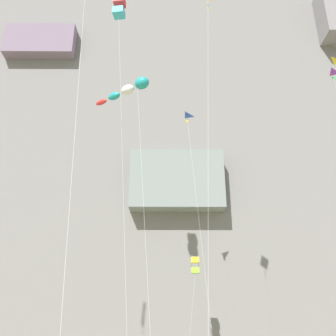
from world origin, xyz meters
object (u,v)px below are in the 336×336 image
at_px(kite_delta_low_right, 333,87).
at_px(kite_diamond_near_cliff, 208,8).
at_px(kite_box_mid_center, 195,265).
at_px(kite_windsock_mid_right, 129,89).
at_px(kite_box_low_center, 119,8).
at_px(kite_delta_upper_right, 187,133).

relative_size(kite_delta_low_right, kite_diamond_near_cliff, 1.00).
relative_size(kite_box_mid_center, kite_windsock_mid_right, 0.47).
height_order(kite_box_mid_center, kite_delta_low_right, kite_delta_low_right).
distance_m(kite_delta_low_right, kite_box_low_center, 26.51).
bearing_deg(kite_delta_upper_right, kite_diamond_near_cliff, -80.97).
xyz_separation_m(kite_delta_low_right, kite_diamond_near_cliff, (-16.26, -13.39, -1.36)).
relative_size(kite_box_mid_center, kite_delta_upper_right, 0.40).
bearing_deg(kite_diamond_near_cliff, kite_box_low_center, 164.34).
relative_size(kite_delta_upper_right, kite_box_low_center, 0.71).
xyz_separation_m(kite_box_mid_center, kite_box_low_center, (-7.30, -12.94, 21.17)).
bearing_deg(kite_diamond_near_cliff, kite_delta_upper_right, 99.03).
bearing_deg(kite_windsock_mid_right, kite_box_low_center, 113.85).
bearing_deg(kite_box_low_center, kite_delta_upper_right, 47.12).
bearing_deg(kite_windsock_mid_right, kite_delta_low_right, 33.84).
bearing_deg(kite_delta_low_right, kite_diamond_near_cliff, -140.54).
distance_m(kite_box_mid_center, kite_delta_upper_right, 13.48).
relative_size(kite_delta_upper_right, kite_windsock_mid_right, 1.17).
bearing_deg(kite_delta_low_right, kite_box_mid_center, 174.12).
relative_size(kite_box_mid_center, kite_diamond_near_cliff, 0.29).
bearing_deg(kite_box_mid_center, kite_box_low_center, -119.44).
distance_m(kite_windsock_mid_right, kite_box_low_center, 11.94).
bearing_deg(kite_diamond_near_cliff, kite_windsock_mid_right, -165.35).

